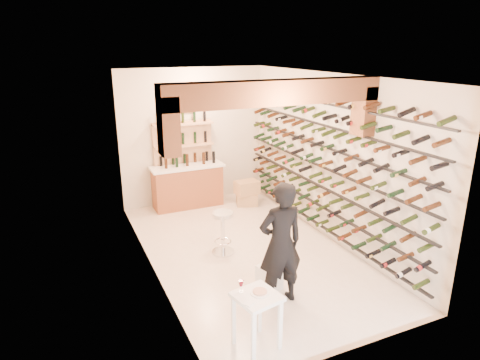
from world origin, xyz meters
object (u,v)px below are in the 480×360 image
(back_counter, at_px, (188,185))
(white_stool, at_px, (269,277))
(tasting_table, at_px, (257,304))
(crate_lower, at_px, (247,199))
(chrome_barstool, at_px, (223,229))
(wine_rack, at_px, (320,162))
(person, at_px, (281,244))

(back_counter, distance_m, white_stool, 3.99)
(back_counter, relative_size, tasting_table, 1.87)
(white_stool, bearing_deg, crate_lower, 70.41)
(chrome_barstool, bearing_deg, crate_lower, 54.69)
(wine_rack, height_order, chrome_barstool, wine_rack)
(wine_rack, bearing_deg, crate_lower, 103.90)
(crate_lower, bearing_deg, tasting_table, -113.73)
(wine_rack, bearing_deg, chrome_barstool, 177.10)
(tasting_table, xyz_separation_m, white_stool, (0.78, 1.11, -0.41))
(wine_rack, xyz_separation_m, tasting_table, (-2.54, -2.44, -0.93))
(crate_lower, bearing_deg, person, -108.14)
(person, bearing_deg, white_stool, -90.42)
(wine_rack, relative_size, back_counter, 3.35)
(wine_rack, relative_size, tasting_table, 6.27)
(chrome_barstool, height_order, crate_lower, chrome_barstool)
(person, bearing_deg, crate_lower, -106.39)
(wine_rack, xyz_separation_m, back_counter, (-1.83, 2.65, -1.02))
(back_counter, distance_m, tasting_table, 5.13)
(chrome_barstool, bearing_deg, tasting_table, -102.66)
(wine_rack, relative_size, chrome_barstool, 7.08)
(back_counter, height_order, tasting_table, back_counter)
(wine_rack, xyz_separation_m, crate_lower, (-0.53, 2.13, -1.40))
(back_counter, xyz_separation_m, person, (0.06, -4.32, 0.41))
(wine_rack, height_order, tasting_table, wine_rack)
(wine_rack, xyz_separation_m, chrome_barstool, (-1.97, 0.10, -1.08))
(white_stool, distance_m, chrome_barstool, 1.47)
(person, bearing_deg, chrome_barstool, -81.97)
(wine_rack, distance_m, back_counter, 3.38)
(back_counter, relative_size, chrome_barstool, 2.11)
(wine_rack, height_order, person, wine_rack)
(wine_rack, bearing_deg, white_stool, -142.90)
(tasting_table, height_order, person, person)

